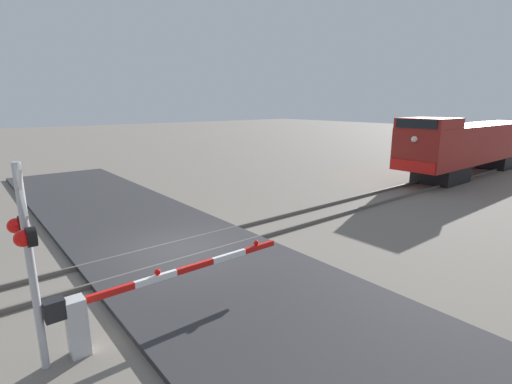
% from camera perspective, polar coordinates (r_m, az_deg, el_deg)
% --- Properties ---
extents(ground_plane, '(160.00, 160.00, 0.00)m').
position_cam_1_polar(ground_plane, '(12.89, -11.86, -9.17)').
color(ground_plane, slate).
extents(rail_track_left, '(0.08, 80.00, 0.15)m').
position_cam_1_polar(rail_track_left, '(13.47, -13.29, -7.91)').
color(rail_track_left, '#59544C').
rests_on(rail_track_left, ground_plane).
extents(rail_track_right, '(0.08, 80.00, 0.15)m').
position_cam_1_polar(rail_track_right, '(12.28, -10.31, -9.90)').
color(rail_track_right, '#59544C').
rests_on(rail_track_right, ground_plane).
extents(road_surface, '(36.00, 5.95, 0.15)m').
position_cam_1_polar(road_surface, '(12.87, -11.87, -8.87)').
color(road_surface, '#2D2D30').
rests_on(road_surface, ground_plane).
extents(locomotive, '(2.82, 16.55, 4.07)m').
position_cam_1_polar(locomotive, '(30.14, 30.15, 6.31)').
color(locomotive, black).
rests_on(locomotive, ground_plane).
extents(crossing_signal, '(1.18, 0.33, 3.96)m').
position_cam_1_polar(crossing_signal, '(7.70, -31.65, -7.08)').
color(crossing_signal, '#ADADB2').
rests_on(crossing_signal, ground_plane).
extents(crossing_gate, '(0.36, 5.66, 1.32)m').
position_cam_1_polar(crossing_gate, '(8.58, -21.19, -15.83)').
color(crossing_gate, silver).
rests_on(crossing_gate, ground_plane).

